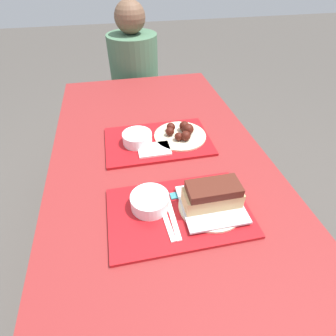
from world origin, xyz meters
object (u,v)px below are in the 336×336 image
tray_near (179,212)px  person_seated_across (134,66)px  bowl_coleslaw_far (137,138)px  bowl_coleslaw_near (150,201)px  tray_far (158,141)px  wings_plate_far (181,133)px  brisket_sandwich_plate (212,199)px

tray_near → person_seated_across: 1.37m
tray_near → bowl_coleslaw_far: 0.42m
tray_near → bowl_coleslaw_near: 0.10m
tray_far → person_seated_across: 0.96m
bowl_coleslaw_far → tray_near: bearing=-78.1°
wings_plate_far → person_seated_across: (-0.11, 0.95, -0.03)m
brisket_sandwich_plate → tray_near: bearing=178.7°
wings_plate_far → brisket_sandwich_plate: bearing=-90.2°
tray_near → person_seated_across: (0.00, 1.37, -0.00)m
bowl_coleslaw_near → wings_plate_far: wings_plate_far is taller
tray_near → tray_far: same height
person_seated_across → tray_near: bearing=-90.0°
bowl_coleslaw_far → person_seated_across: 0.97m
bowl_coleslaw_far → bowl_coleslaw_near: bearing=-90.4°
tray_near → tray_far: (0.00, 0.41, 0.00)m
person_seated_across → wings_plate_far: bearing=-83.5°
bowl_coleslaw_near → person_seated_across: person_seated_across is taller
tray_near → brisket_sandwich_plate: (0.11, -0.00, 0.04)m
bowl_coleslaw_far → wings_plate_far: size_ratio=0.54×
tray_far → person_seated_across: (-0.00, 0.96, -0.00)m
tray_near → wings_plate_far: 0.43m
tray_far → person_seated_across: bearing=90.2°
person_seated_across → brisket_sandwich_plate: bearing=-85.5°
bowl_coleslaw_near → tray_far: bearing=76.0°
bowl_coleslaw_near → wings_plate_far: bearing=62.5°
wings_plate_far → person_seated_across: bearing=96.5°
wings_plate_far → person_seated_across: person_seated_across is taller
bowl_coleslaw_near → brisket_sandwich_plate: size_ratio=0.58×
bowl_coleslaw_far → wings_plate_far: wings_plate_far is taller
tray_near → bowl_coleslaw_near: bowl_coleslaw_near is taller
tray_far → wings_plate_far: wings_plate_far is taller
bowl_coleslaw_far → person_seated_across: (0.09, 0.96, -0.04)m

